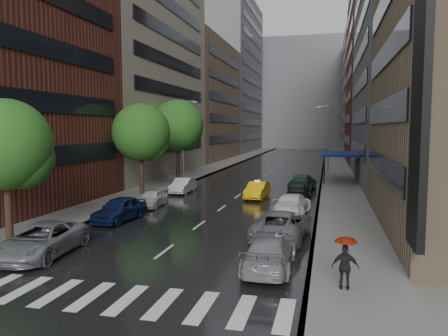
# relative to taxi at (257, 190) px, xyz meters

# --- Properties ---
(ground) EXTENTS (220.00, 220.00, 0.00)m
(ground) POSITION_rel_taxi_xyz_m (-1.88, -21.15, -0.72)
(ground) COLOR gray
(ground) RESTS_ON ground
(road) EXTENTS (14.00, 140.00, 0.01)m
(road) POSITION_rel_taxi_xyz_m (-1.88, 28.85, -0.71)
(road) COLOR black
(road) RESTS_ON ground
(sidewalk_left) EXTENTS (4.00, 140.00, 0.15)m
(sidewalk_left) POSITION_rel_taxi_xyz_m (-10.88, 28.85, -0.64)
(sidewalk_left) COLOR gray
(sidewalk_left) RESTS_ON ground
(sidewalk_right) EXTENTS (4.00, 140.00, 0.15)m
(sidewalk_right) POSITION_rel_taxi_xyz_m (7.12, 28.85, -0.64)
(sidewalk_right) COLOR gray
(sidewalk_right) RESTS_ON ground
(crosswalk) EXTENTS (13.15, 2.80, 0.01)m
(crosswalk) POSITION_rel_taxi_xyz_m (-1.68, -23.15, -0.70)
(crosswalk) COLOR silver
(crosswalk) RESTS_ON ground
(buildings_left) EXTENTS (8.00, 108.00, 38.00)m
(buildings_left) POSITION_rel_taxi_xyz_m (-16.88, 37.64, 15.27)
(buildings_left) COLOR maroon
(buildings_left) RESTS_ON ground
(buildings_right) EXTENTS (8.05, 109.10, 36.00)m
(buildings_right) POSITION_rel_taxi_xyz_m (13.12, 35.55, 14.32)
(buildings_right) COLOR #937A5B
(buildings_right) RESTS_ON ground
(building_far) EXTENTS (40.00, 14.00, 32.00)m
(building_far) POSITION_rel_taxi_xyz_m (-1.88, 96.85, 15.28)
(building_far) COLOR slate
(building_far) RESTS_ON ground
(tree_near) EXTENTS (4.78, 4.78, 7.62)m
(tree_near) POSITION_rel_taxi_xyz_m (-10.48, -17.47, 4.49)
(tree_near) COLOR #382619
(tree_near) RESTS_ON ground
(tree_mid) EXTENTS (5.19, 5.19, 8.28)m
(tree_mid) POSITION_rel_taxi_xyz_m (-10.48, -0.49, 4.95)
(tree_mid) COLOR #382619
(tree_mid) RESTS_ON ground
(tree_far) EXTENTS (5.77, 5.77, 9.20)m
(tree_far) POSITION_rel_taxi_xyz_m (-10.48, 9.27, 5.58)
(tree_far) COLOR #382619
(tree_far) RESTS_ON ground
(taxi) EXTENTS (1.76, 4.42, 1.43)m
(taxi) POSITION_rel_taxi_xyz_m (0.00, 0.00, 0.00)
(taxi) COLOR yellow
(taxi) RESTS_ON ground
(parked_cars_left) EXTENTS (3.07, 25.77, 1.60)m
(parked_cars_left) POSITION_rel_taxi_xyz_m (-7.28, -11.58, 0.03)
(parked_cars_left) COLOR gray
(parked_cars_left) RESTS_ON ground
(parked_cars_right) EXTENTS (3.18, 29.77, 1.59)m
(parked_cars_right) POSITION_rel_taxi_xyz_m (3.52, -6.79, 0.04)
(parked_cars_right) COLOR gray
(parked_cars_right) RESTS_ON ground
(ped_red_umbrella) EXTENTS (1.01, 0.82, 2.01)m
(ped_red_umbrella) POSITION_rel_taxi_xyz_m (6.59, -20.69, 0.61)
(ped_red_umbrella) COLOR black
(ped_red_umbrella) RESTS_ON sidewalk_right
(street_lamp_left) EXTENTS (1.74, 0.22, 9.00)m
(street_lamp_left) POSITION_rel_taxi_xyz_m (-9.60, 8.85, 4.17)
(street_lamp_left) COLOR gray
(street_lamp_left) RESTS_ON sidewalk_left
(street_lamp_right) EXTENTS (1.74, 0.22, 9.00)m
(street_lamp_right) POSITION_rel_taxi_xyz_m (5.84, 23.85, 4.17)
(street_lamp_right) COLOR gray
(street_lamp_right) RESTS_ON sidewalk_right
(awning) EXTENTS (4.00, 8.00, 3.12)m
(awning) POSITION_rel_taxi_xyz_m (7.10, 13.85, 2.42)
(awning) COLOR navy
(awning) RESTS_ON sidewalk_right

